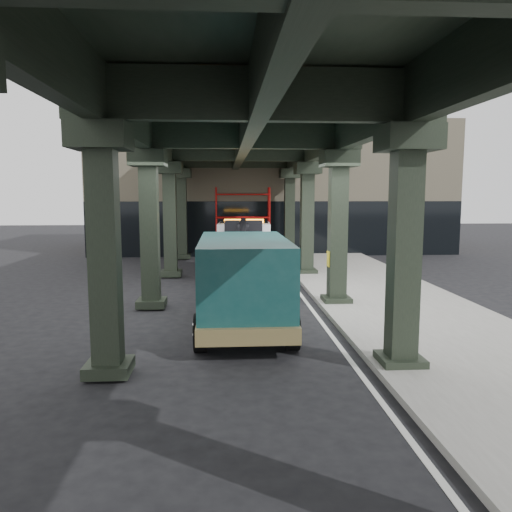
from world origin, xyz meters
name	(u,v)px	position (x,y,z in m)	size (l,w,h in m)	color
ground	(262,322)	(0.00, 0.00, 0.00)	(90.00, 90.00, 0.00)	black
sidewalk	(393,302)	(4.50, 2.00, 0.07)	(5.00, 40.00, 0.15)	gray
lane_stripe	(309,306)	(1.70, 2.00, 0.01)	(0.12, 38.00, 0.01)	silver
viaduct	(245,135)	(-0.40, 2.00, 5.46)	(7.40, 32.00, 6.40)	black
building	(269,188)	(2.00, 20.00, 4.00)	(22.00, 10.00, 8.00)	#C6B793
scaffolding	(243,221)	(0.00, 14.64, 2.11)	(3.08, 0.88, 4.00)	red
tow_truck	(243,252)	(-0.28, 6.29, 1.30)	(2.77, 8.26, 2.67)	black
towed_van	(243,280)	(-0.56, -0.58, 1.34)	(2.50, 6.16, 2.49)	#11403F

